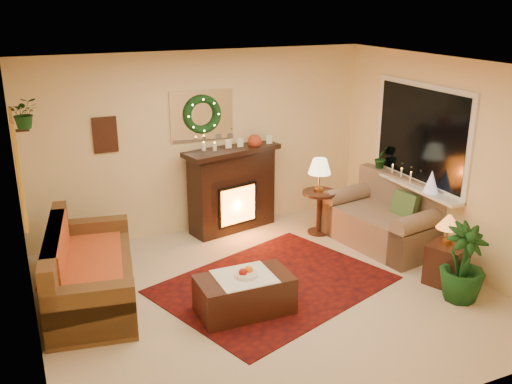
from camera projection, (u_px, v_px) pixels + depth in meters
name	position (u px, v px, depth m)	size (l,w,h in m)	color
floor	(268.00, 294.00, 6.63)	(5.00, 5.00, 0.00)	beige
ceiling	(270.00, 67.00, 5.79)	(5.00, 5.00, 0.00)	white
wall_back	(202.00, 143.00, 8.15)	(5.00, 5.00, 0.00)	#EFD88C
wall_front	(397.00, 276.00, 4.26)	(5.00, 5.00, 0.00)	#EFD88C
wall_left	(24.00, 223.00, 5.24)	(4.50, 4.50, 0.00)	#EFD88C
wall_right	(449.00, 163.00, 7.17)	(4.50, 4.50, 0.00)	#EFD88C
area_rug	(274.00, 284.00, 6.84)	(2.57, 1.93, 0.01)	#5E1602
sofa	(91.00, 264.00, 6.40)	(0.89, 2.02, 0.87)	brown
red_throw	(82.00, 257.00, 6.52)	(0.87, 1.42, 0.02)	#AD1D18
fireplace	(232.00, 193.00, 8.35)	(1.27, 0.40, 1.17)	black
poinsettia	(255.00, 141.00, 8.23)	(0.20, 0.20, 0.20)	#AF351D
mantel_candle_a	(204.00, 149.00, 7.97)	(0.06, 0.06, 0.19)	white
mantel_candle_b	(215.00, 149.00, 7.98)	(0.06, 0.06, 0.17)	silver
mantel_mirror	(202.00, 116.00, 8.00)	(0.92, 0.02, 0.72)	white
wreath	(203.00, 115.00, 7.96)	(0.55, 0.55, 0.11)	#194719
wall_art	(105.00, 135.00, 7.53)	(0.32, 0.03, 0.48)	#381E11
gold_mirror	(18.00, 168.00, 5.37)	(0.03, 0.84, 1.00)	gold
hanging_plant	(26.00, 128.00, 6.00)	(0.33, 0.28, 0.36)	#194719
loveseat	(383.00, 216.00, 7.86)	(0.92, 1.58, 0.92)	#9B7B64
window_frame	(421.00, 134.00, 7.56)	(0.03, 1.86, 1.36)	white
window_glass	(420.00, 135.00, 7.55)	(0.02, 1.70, 1.22)	black
window_sill	(410.00, 184.00, 7.74)	(0.22, 1.86, 0.04)	white
mini_tree	(431.00, 182.00, 7.28)	(0.19, 0.19, 0.29)	silver
sill_plant	(381.00, 157.00, 8.25)	(0.25, 0.20, 0.46)	#17400F
side_table_round	(319.00, 212.00, 8.25)	(0.49, 0.49, 0.64)	#38160B
lamp_cream	(319.00, 175.00, 8.09)	(0.32, 0.32, 0.50)	beige
end_table_square	(447.00, 263.00, 6.80)	(0.41, 0.41, 0.50)	#3D2415
lamp_tiffany	(449.00, 225.00, 6.68)	(0.29, 0.29, 0.42)	orange
coffee_table	(244.00, 295.00, 6.19)	(1.02, 0.56, 0.43)	#44281D
fruit_bowl	(246.00, 275.00, 6.11)	(0.25, 0.25, 0.06)	white
floor_palm	(463.00, 263.00, 6.38)	(1.51, 1.51, 2.70)	#19551E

